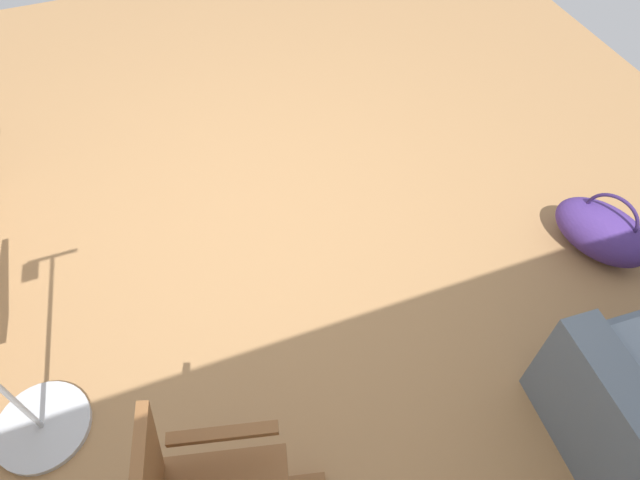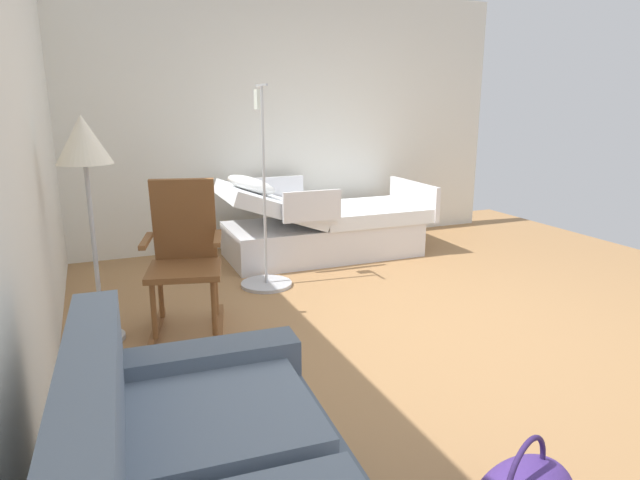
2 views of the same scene
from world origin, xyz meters
name	(u,v)px [view 2 (image 2 of 2)]	position (x,y,z in m)	size (l,w,h in m)	color
ground_plane	(422,326)	(0.00, 0.00, 0.00)	(6.60, 6.60, 0.00)	#9E7247
back_wall	(11,145)	(0.00, 2.43, 1.35)	(5.48, 0.10, 2.70)	silver
side_wall	(292,120)	(2.69, 0.00, 1.35)	(0.10, 4.95, 2.70)	silver
hospital_bed	(322,228)	(1.97, -0.06, 0.29)	(1.05, 2.13, 0.92)	silver
rocking_chair	(185,260)	(0.60, 1.54, 0.50)	(0.85, 0.64, 1.05)	brown
floor_lamp	(85,156)	(0.62, 2.11, 1.23)	(0.34, 0.34, 1.48)	#B2B5BA
iv_pole	(266,258)	(1.27, 0.76, 0.25)	(0.44, 0.44, 1.69)	#B2B5BA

